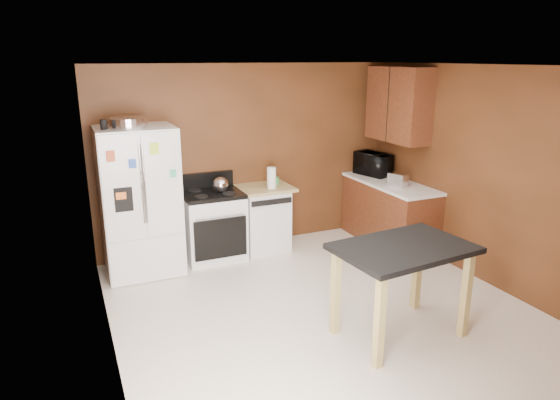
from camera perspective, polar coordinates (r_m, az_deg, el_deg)
floor at (r=5.37m, az=5.25°, el=-12.71°), size 4.50×4.50×0.00m
ceiling at (r=4.71m, az=6.05°, el=15.01°), size 4.50×4.50×0.00m
wall_back at (r=6.89m, az=-3.57°, el=4.92°), size 4.20×0.00×4.20m
wall_front at (r=3.26m, az=25.60°, el=-9.77°), size 4.20×0.00×4.20m
wall_left at (r=4.31m, az=-19.56°, el=-2.87°), size 0.00×4.50×4.50m
wall_right at (r=6.18m, az=22.90°, el=2.36°), size 0.00×4.50×4.50m
roasting_pan at (r=6.04m, az=-16.93°, el=8.49°), size 0.44×0.44×0.11m
pen_cup at (r=5.91m, az=-19.52°, el=8.12°), size 0.07×0.07×0.11m
kettle at (r=6.44m, az=-6.81°, el=1.75°), size 0.20×0.20×0.20m
paper_towel at (r=6.62m, az=-0.98°, el=2.55°), size 0.14×0.14×0.28m
green_canister at (r=6.85m, az=-0.47°, el=2.22°), size 0.09×0.09×0.10m
toaster at (r=6.88m, az=13.33°, el=2.26°), size 0.22×0.28×0.17m
microwave at (r=7.46m, az=10.59°, el=3.97°), size 0.49×0.62×0.30m
refrigerator at (r=6.24m, az=-15.71°, el=-0.15°), size 0.90×0.80×1.80m
gas_range at (r=6.60m, az=-7.68°, el=-2.78°), size 0.76×0.68×1.10m
dishwasher at (r=6.85m, az=-1.95°, el=-2.03°), size 0.78×0.63×0.89m
right_cabinets at (r=7.16m, az=12.64°, el=2.18°), size 0.63×1.58×2.45m
island at (r=4.78m, az=13.87°, el=-6.65°), size 1.31×0.93×0.91m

